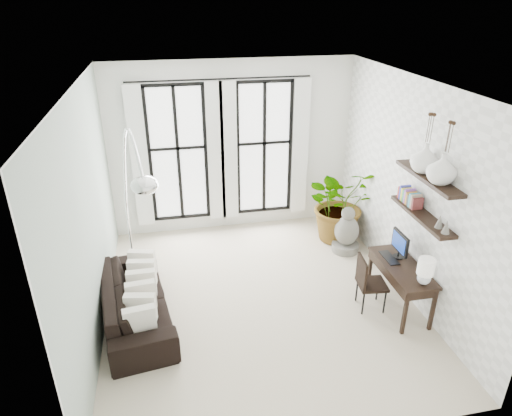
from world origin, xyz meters
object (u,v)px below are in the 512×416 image
object	(u,v)px
desk	(404,270)
arc_lamp	(131,168)
desk_chair	(367,280)
buddha	(346,233)
plant	(340,203)
sofa	(135,301)

from	to	relation	value
desk	arc_lamp	size ratio (longest dim) A/B	0.46
arc_lamp	desk	bearing A→B (deg)	-18.98
desk_chair	buddha	xyz separation A→B (m)	(0.32, 1.59, -0.12)
plant	arc_lamp	xyz separation A→B (m)	(-3.54, -0.97, 1.30)
plant	desk_chair	size ratio (longest dim) A/B	1.73
desk	desk_chair	xyz separation A→B (m)	(-0.46, 0.15, -0.20)
desk	arc_lamp	xyz separation A→B (m)	(-3.65, 1.25, 1.34)
sofa	buddha	xyz separation A→B (m)	(3.61, 1.20, 0.05)
sofa	desk	world-z (taller)	desk
sofa	desk_chair	distance (m)	3.31
plant	desk_chair	bearing A→B (deg)	-99.75
sofa	buddha	world-z (taller)	buddha
sofa	plant	bearing A→B (deg)	-73.13
desk_chair	buddha	distance (m)	1.63
sofa	desk	xyz separation A→B (m)	(3.75, -0.54, 0.37)
desk_chair	buddha	world-z (taller)	buddha
sofa	desk_chair	xyz separation A→B (m)	(3.28, -0.39, 0.16)
desk_chair	plant	bearing A→B (deg)	86.53
plant	desk_chair	distance (m)	2.12
desk	desk_chair	world-z (taller)	desk
desk_chair	buddha	bearing A→B (deg)	84.87
desk	desk_chair	distance (m)	0.53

